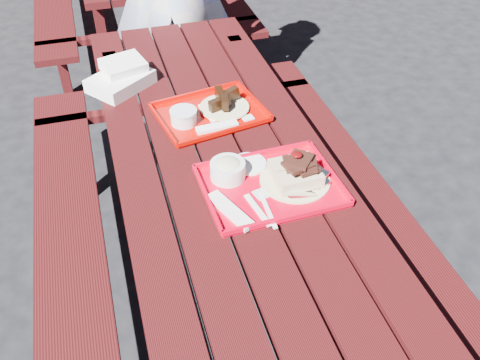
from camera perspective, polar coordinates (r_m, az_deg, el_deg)
The scene contains 5 objects.
ground at distance 2.36m, azimuth -1.06°, elevation -13.11°, with size 60.00×60.00×0.00m, color black.
picnic_table_near at distance 1.94m, azimuth -1.26°, elevation -3.14°, with size 1.41×2.40×0.75m.
near_tray at distance 1.73m, azimuth 2.99°, elevation 0.31°, with size 0.45×0.37×0.14m.
far_tray at distance 2.06m, azimuth -3.33°, elevation 7.23°, with size 0.44×0.37×0.07m.
white_cloth at distance 2.30m, azimuth -12.53°, elevation 10.69°, with size 0.30×0.29×0.10m.
Camera 1 is at (-0.36, -1.37, 1.89)m, focal length 40.00 mm.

